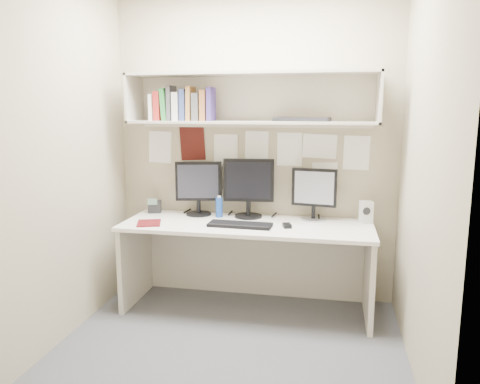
% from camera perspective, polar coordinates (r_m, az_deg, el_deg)
% --- Properties ---
extents(floor, '(2.40, 2.00, 0.01)m').
position_cam_1_polar(floor, '(3.44, -1.24, -18.34)').
color(floor, '#46464B').
rests_on(floor, ground).
extents(wall_back, '(2.40, 0.02, 2.60)m').
position_cam_1_polar(wall_back, '(4.02, 1.78, 5.31)').
color(wall_back, tan).
rests_on(wall_back, ground).
extents(wall_front, '(2.40, 0.02, 2.60)m').
position_cam_1_polar(wall_front, '(2.09, -7.32, 0.62)').
color(wall_front, tan).
rests_on(wall_front, ground).
extents(wall_left, '(0.02, 2.00, 2.60)m').
position_cam_1_polar(wall_left, '(3.50, -20.93, 3.91)').
color(wall_left, tan).
rests_on(wall_left, ground).
extents(wall_right, '(0.02, 2.00, 2.60)m').
position_cam_1_polar(wall_right, '(3.02, 21.54, 2.95)').
color(wall_right, tan).
rests_on(wall_right, ground).
extents(desk, '(2.00, 0.70, 0.73)m').
position_cam_1_polar(desk, '(3.87, 0.84, -9.04)').
color(desk, white).
rests_on(desk, floor).
extents(overhead_hutch, '(2.00, 0.38, 0.40)m').
position_cam_1_polar(overhead_hutch, '(3.87, 1.46, 11.34)').
color(overhead_hutch, beige).
rests_on(overhead_hutch, wall_back).
extents(pinned_papers, '(1.92, 0.01, 0.48)m').
position_cam_1_polar(pinned_papers, '(4.02, 1.76, 4.59)').
color(pinned_papers, white).
rests_on(pinned_papers, wall_back).
extents(monitor_left, '(0.40, 0.22, 0.46)m').
position_cam_1_polar(monitor_left, '(4.03, -5.07, 0.74)').
color(monitor_left, black).
rests_on(monitor_left, desk).
extents(monitor_center, '(0.43, 0.23, 0.50)m').
position_cam_1_polar(monitor_center, '(3.93, 1.06, 0.76)').
color(monitor_center, black).
rests_on(monitor_center, desk).
extents(monitor_right, '(0.37, 0.20, 0.43)m').
position_cam_1_polar(monitor_right, '(3.88, 9.01, 0.03)').
color(monitor_right, '#A5A5AA').
rests_on(monitor_right, desk).
extents(keyboard, '(0.50, 0.20, 0.02)m').
position_cam_1_polar(keyboard, '(3.67, -0.00, -4.02)').
color(keyboard, black).
rests_on(keyboard, desk).
extents(mouse, '(0.08, 0.11, 0.03)m').
position_cam_1_polar(mouse, '(3.65, 5.75, -4.09)').
color(mouse, black).
rests_on(mouse, desk).
extents(speaker, '(0.11, 0.12, 0.18)m').
position_cam_1_polar(speaker, '(3.89, 15.12, -2.37)').
color(speaker, silver).
rests_on(speaker, desk).
extents(blue_bottle, '(0.06, 0.06, 0.18)m').
position_cam_1_polar(blue_bottle, '(3.96, -2.56, -1.84)').
color(blue_bottle, '#153E95').
rests_on(blue_bottle, desk).
extents(maroon_notebook, '(0.24, 0.27, 0.01)m').
position_cam_1_polar(maroon_notebook, '(3.82, -11.04, -3.73)').
color(maroon_notebook, '#540E11').
rests_on(maroon_notebook, desk).
extents(desk_phone, '(0.13, 0.13, 0.13)m').
position_cam_1_polar(desk_phone, '(4.21, -10.36, -1.76)').
color(desk_phone, black).
rests_on(desk_phone, desk).
extents(book_stack, '(0.53, 0.17, 0.28)m').
position_cam_1_polar(book_stack, '(3.93, -6.99, 10.44)').
color(book_stack, white).
rests_on(book_stack, overhead_hutch).
extents(hutch_tray, '(0.46, 0.24, 0.03)m').
position_cam_1_polar(hutch_tray, '(3.78, 7.57, 8.79)').
color(hutch_tray, black).
rests_on(hutch_tray, overhead_hutch).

